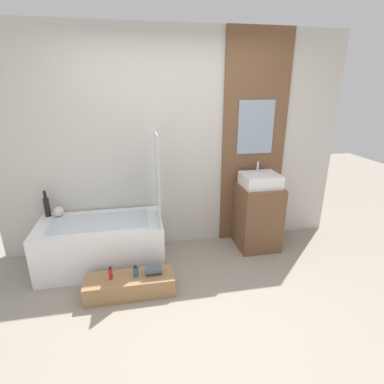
% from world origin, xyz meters
% --- Properties ---
extents(ground_plane, '(12.00, 12.00, 0.00)m').
position_xyz_m(ground_plane, '(0.00, 0.00, 0.00)').
color(ground_plane, gray).
extents(wall_tiled_back, '(4.20, 0.06, 2.60)m').
position_xyz_m(wall_tiled_back, '(0.00, 1.58, 1.30)').
color(wall_tiled_back, beige).
rests_on(wall_tiled_back, ground_plane).
extents(wall_wood_accent, '(0.81, 0.04, 2.60)m').
position_xyz_m(wall_wood_accent, '(0.98, 1.53, 1.31)').
color(wall_wood_accent, brown).
rests_on(wall_wood_accent, ground_plane).
extents(bathtub, '(1.36, 0.71, 0.55)m').
position_xyz_m(bathtub, '(-0.92, 1.18, 0.27)').
color(bathtub, white).
rests_on(bathtub, ground_plane).
extents(glass_shower_screen, '(0.01, 0.52, 0.99)m').
position_xyz_m(glass_shower_screen, '(-0.27, 1.10, 1.04)').
color(glass_shower_screen, silver).
rests_on(glass_shower_screen, bathtub).
extents(wooden_step_bench, '(0.87, 0.30, 0.20)m').
position_xyz_m(wooden_step_bench, '(-0.62, 0.59, 0.10)').
color(wooden_step_bench, '#997047').
rests_on(wooden_step_bench, ground_plane).
extents(vanity_cabinet, '(0.50, 0.50, 0.81)m').
position_xyz_m(vanity_cabinet, '(0.98, 1.26, 0.41)').
color(vanity_cabinet, brown).
rests_on(vanity_cabinet, ground_plane).
extents(sink, '(0.44, 0.39, 0.28)m').
position_xyz_m(sink, '(0.98, 1.26, 0.89)').
color(sink, white).
rests_on(sink, vanity_cabinet).
extents(vase_tall_dark, '(0.06, 0.06, 0.31)m').
position_xyz_m(vase_tall_dark, '(-1.51, 1.45, 0.67)').
color(vase_tall_dark, black).
rests_on(vase_tall_dark, bathtub).
extents(vase_round_light, '(0.12, 0.12, 0.12)m').
position_xyz_m(vase_round_light, '(-1.39, 1.42, 0.60)').
color(vase_round_light, silver).
rests_on(vase_round_light, bathtub).
extents(bottle_soap_primary, '(0.04, 0.04, 0.14)m').
position_xyz_m(bottle_soap_primary, '(-0.79, 0.59, 0.26)').
color(bottle_soap_primary, red).
rests_on(bottle_soap_primary, wooden_step_bench).
extents(bottle_soap_secondary, '(0.05, 0.05, 0.12)m').
position_xyz_m(bottle_soap_secondary, '(-0.55, 0.59, 0.25)').
color(bottle_soap_secondary, '#2D567A').
rests_on(bottle_soap_secondary, wooden_step_bench).
extents(towel_roll, '(0.16, 0.09, 0.09)m').
position_xyz_m(towel_roll, '(-0.38, 0.59, 0.24)').
color(towel_roll, '#4C5666').
rests_on(towel_roll, wooden_step_bench).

